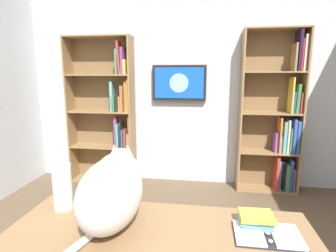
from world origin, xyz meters
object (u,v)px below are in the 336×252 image
Objects in this scene: cat at (113,188)px; open_binder at (267,235)px; bookshelf_left at (278,119)px; paper_towel_roll at (62,187)px; desk_book_stack at (256,220)px; bookshelf_right at (109,113)px; wall_mounted_tv at (179,83)px.

open_binder is at bearing 178.69° from cat.
bookshelf_left is 7.85× the size of paper_towel_roll.
bookshelf_left reaches higher than desk_book_stack.
bookshelf_right is at bearing -69.11° from cat.
wall_mounted_tv is 2.74× the size of paper_towel_roll.
bookshelf_right reaches higher than wall_mounted_tv.
bookshelf_right reaches higher than paper_towel_roll.
cat is 0.77m from desk_book_stack.
bookshelf_left is 2.40m from desk_book_stack.
open_binder is (-0.70, 2.47, -0.67)m from wall_mounted_tv.
bookshelf_left is 2.75m from cat.
bookshelf_right is at bearing -0.15° from bookshelf_left.
desk_book_stack reaches higher than open_binder.
bookshelf_left is 3.14× the size of cat.
bookshelf_right is 6.27× the size of open_binder.
bookshelf_right is 2.79× the size of wall_mounted_tv.
open_binder is at bearing 125.41° from bookshelf_right.
bookshelf_left is 2.47m from open_binder.
bookshelf_right reaches higher than desk_book_stack.
paper_towel_roll is (0.45, 2.34, -0.54)m from wall_mounted_tv.
bookshelf_left is at bearing -128.07° from paper_towel_roll.
cat reaches higher than open_binder.
wall_mounted_tv is at bearing -3.74° from bookshelf_left.
wall_mounted_tv is (-1.00, -0.08, 0.43)m from bookshelf_right.
bookshelf_left is at bearing 176.26° from wall_mounted_tv.
wall_mounted_tv is 2.44m from paper_towel_roll.
desk_book_stack is at bearing -61.54° from open_binder.
paper_towel_roll is at bearing 51.93° from bookshelf_left.
bookshelf_left is 1.40m from wall_mounted_tv.
bookshelf_left is 2.32m from bookshelf_right.
open_binder is at bearing 173.74° from paper_towel_roll.
bookshelf_right is (2.32, -0.01, 0.03)m from bookshelf_left.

